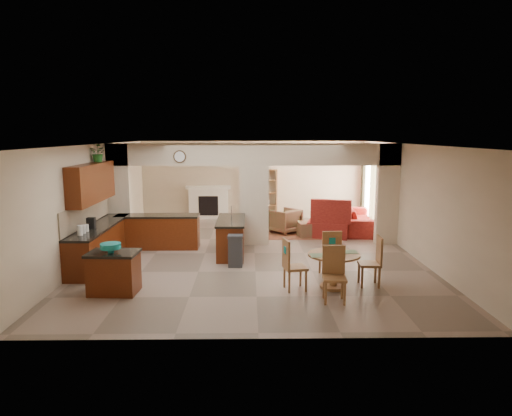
{
  "coord_description": "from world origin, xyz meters",
  "views": [
    {
      "loc": [
        -0.14,
        -11.47,
        3.06
      ],
      "look_at": [
        0.04,
        0.3,
        1.14
      ],
      "focal_mm": 32.0,
      "sensor_mm": 36.0,
      "label": 1
    }
  ],
  "objects_px": {
    "kitchen_island": "(114,272)",
    "armchair": "(285,221)",
    "sofa": "(357,218)",
    "dining_table": "(334,265)"
  },
  "relations": [
    {
      "from": "kitchen_island",
      "to": "dining_table",
      "type": "bearing_deg",
      "value": 6.09
    },
    {
      "from": "sofa",
      "to": "kitchen_island",
      "type": "bearing_deg",
      "value": 137.74
    },
    {
      "from": "kitchen_island",
      "to": "armchair",
      "type": "xyz_separation_m",
      "value": [
        3.73,
        5.4,
        -0.04
      ]
    },
    {
      "from": "dining_table",
      "to": "sofa",
      "type": "relative_size",
      "value": 0.39
    },
    {
      "from": "sofa",
      "to": "armchair",
      "type": "relative_size",
      "value": 3.25
    },
    {
      "from": "dining_table",
      "to": "sofa",
      "type": "distance_m",
      "value": 5.77
    },
    {
      "from": "sofa",
      "to": "armchair",
      "type": "bearing_deg",
      "value": 102.19
    },
    {
      "from": "kitchen_island",
      "to": "armchair",
      "type": "distance_m",
      "value": 6.56
    },
    {
      "from": "dining_table",
      "to": "sofa",
      "type": "bearing_deg",
      "value": 72.32
    },
    {
      "from": "kitchen_island",
      "to": "armchair",
      "type": "relative_size",
      "value": 1.18
    }
  ]
}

